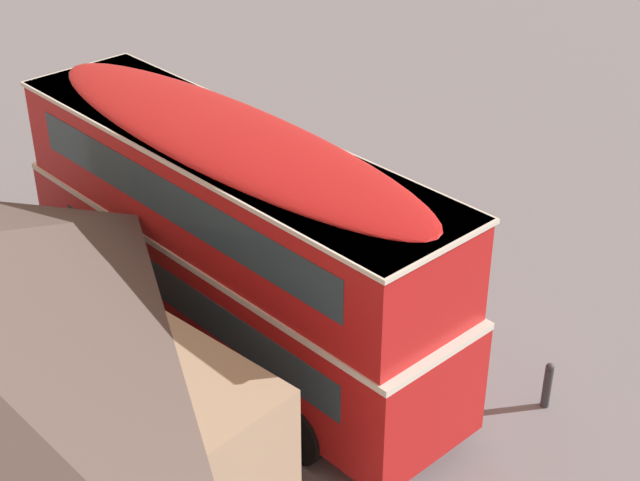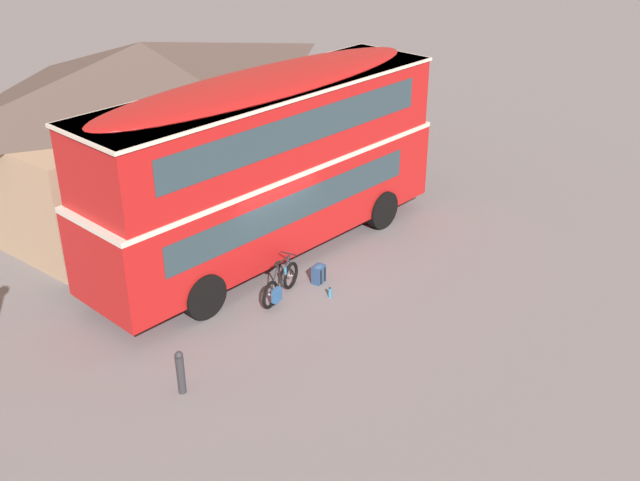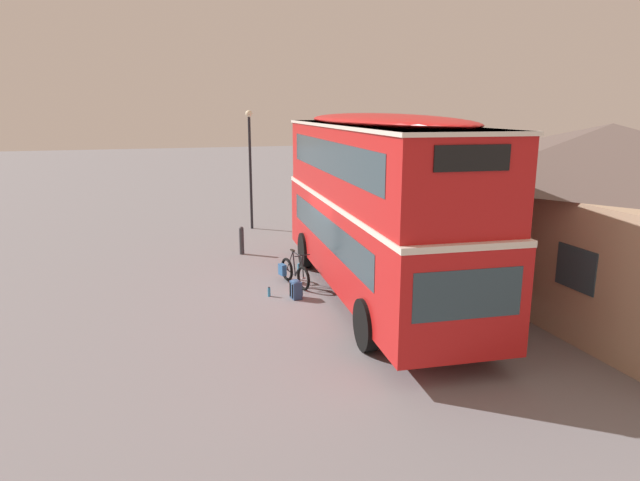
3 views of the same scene
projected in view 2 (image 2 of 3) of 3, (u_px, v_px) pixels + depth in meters
name	position (u px, v px, depth m)	size (l,w,h in m)	color
ground_plane	(264.00, 272.00, 19.32)	(120.00, 120.00, 0.00)	slate
double_decker_bus	(268.00, 159.00, 19.10)	(10.52, 3.23, 4.79)	black
touring_bicycle	(280.00, 285.00, 18.02)	(1.66, 0.69, 1.02)	black
backpack_on_ground	(319.00, 273.00, 18.75)	(0.35, 0.32, 0.52)	#2D4C7A
water_bottle_blue_sports	(330.00, 293.00, 18.19)	(0.08, 0.08, 0.26)	#338CBF
pub_building	(148.00, 114.00, 23.52)	(11.86, 7.24, 4.52)	tan
kerb_bollard	(181.00, 372.00, 14.81)	(0.16, 0.16, 0.97)	#333338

